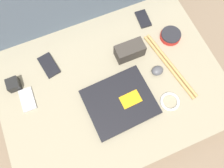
{
  "coord_description": "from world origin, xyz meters",
  "views": [
    {
      "loc": [
        -0.13,
        -0.31,
        1.11
      ],
      "look_at": [
        0.0,
        0.0,
        0.17
      ],
      "focal_mm": 35.0,
      "sensor_mm": 36.0,
      "label": 1
    }
  ],
  "objects_px": {
    "laptop": "(119,102)",
    "phone_small": "(27,99)",
    "computer_mouse": "(157,71)",
    "phone_silver": "(143,19)",
    "phone_black": "(49,65)",
    "charger_brick": "(14,84)",
    "speaker_puck": "(171,36)",
    "camera_pouch": "(130,51)"
  },
  "relations": [
    {
      "from": "computer_mouse",
      "to": "phone_silver",
      "type": "bearing_deg",
      "value": 73.94
    },
    {
      "from": "phone_small",
      "to": "charger_brick",
      "type": "bearing_deg",
      "value": 113.15
    },
    {
      "from": "laptop",
      "to": "phone_silver",
      "type": "relative_size",
      "value": 2.9
    },
    {
      "from": "speaker_puck",
      "to": "phone_small",
      "type": "bearing_deg",
      "value": -177.0
    },
    {
      "from": "speaker_puck",
      "to": "camera_pouch",
      "type": "bearing_deg",
      "value": -178.06
    },
    {
      "from": "laptop",
      "to": "phone_silver",
      "type": "distance_m",
      "value": 0.47
    },
    {
      "from": "laptop",
      "to": "camera_pouch",
      "type": "relative_size",
      "value": 2.24
    },
    {
      "from": "phone_silver",
      "to": "charger_brick",
      "type": "xyz_separation_m",
      "value": [
        -0.71,
        -0.1,
        0.02
      ]
    },
    {
      "from": "laptop",
      "to": "phone_black",
      "type": "bearing_deg",
      "value": 125.31
    },
    {
      "from": "laptop",
      "to": "phone_small",
      "type": "xyz_separation_m",
      "value": [
        -0.38,
        0.18,
        -0.01
      ]
    },
    {
      "from": "computer_mouse",
      "to": "charger_brick",
      "type": "bearing_deg",
      "value": 160.19
    },
    {
      "from": "speaker_puck",
      "to": "phone_black",
      "type": "bearing_deg",
      "value": 172.0
    },
    {
      "from": "laptop",
      "to": "phone_black",
      "type": "height_order",
      "value": "laptop"
    },
    {
      "from": "speaker_puck",
      "to": "camera_pouch",
      "type": "distance_m",
      "value": 0.23
    },
    {
      "from": "speaker_puck",
      "to": "laptop",
      "type": "bearing_deg",
      "value": -150.15
    },
    {
      "from": "phone_silver",
      "to": "charger_brick",
      "type": "relative_size",
      "value": 1.87
    },
    {
      "from": "speaker_puck",
      "to": "charger_brick",
      "type": "distance_m",
      "value": 0.79
    },
    {
      "from": "phone_silver",
      "to": "laptop",
      "type": "bearing_deg",
      "value": -124.86
    },
    {
      "from": "phone_black",
      "to": "phone_small",
      "type": "bearing_deg",
      "value": -148.6
    },
    {
      "from": "laptop",
      "to": "phone_black",
      "type": "xyz_separation_m",
      "value": [
        -0.24,
        0.3,
        -0.01
      ]
    },
    {
      "from": "phone_silver",
      "to": "charger_brick",
      "type": "height_order",
      "value": "charger_brick"
    },
    {
      "from": "camera_pouch",
      "to": "charger_brick",
      "type": "xyz_separation_m",
      "value": [
        -0.56,
        0.05,
        -0.01
      ]
    },
    {
      "from": "phone_black",
      "to": "charger_brick",
      "type": "height_order",
      "value": "charger_brick"
    },
    {
      "from": "speaker_puck",
      "to": "phone_small",
      "type": "height_order",
      "value": "speaker_puck"
    },
    {
      "from": "laptop",
      "to": "speaker_puck",
      "type": "xyz_separation_m",
      "value": [
        0.37,
        0.21,
        0.0
      ]
    },
    {
      "from": "phone_silver",
      "to": "phone_black",
      "type": "distance_m",
      "value": 0.54
    },
    {
      "from": "phone_silver",
      "to": "computer_mouse",
      "type": "bearing_deg",
      "value": -98.74
    },
    {
      "from": "phone_silver",
      "to": "speaker_puck",
      "type": "bearing_deg",
      "value": -57.89
    },
    {
      "from": "phone_small",
      "to": "phone_silver",
      "type": "bearing_deg",
      "value": 16.69
    },
    {
      "from": "speaker_puck",
      "to": "phone_small",
      "type": "xyz_separation_m",
      "value": [
        -0.75,
        -0.04,
        -0.01
      ]
    },
    {
      "from": "computer_mouse",
      "to": "phone_black",
      "type": "relative_size",
      "value": 0.45
    },
    {
      "from": "speaker_puck",
      "to": "camera_pouch",
      "type": "xyz_separation_m",
      "value": [
        -0.23,
        -0.01,
        0.02
      ]
    },
    {
      "from": "phone_silver",
      "to": "phone_black",
      "type": "xyz_separation_m",
      "value": [
        -0.53,
        -0.06,
        -0.0
      ]
    },
    {
      "from": "laptop",
      "to": "camera_pouch",
      "type": "height_order",
      "value": "camera_pouch"
    },
    {
      "from": "phone_small",
      "to": "laptop",
      "type": "bearing_deg",
      "value": -23.86
    },
    {
      "from": "laptop",
      "to": "phone_small",
      "type": "height_order",
      "value": "laptop"
    },
    {
      "from": "speaker_puck",
      "to": "phone_silver",
      "type": "distance_m",
      "value": 0.17
    },
    {
      "from": "computer_mouse",
      "to": "camera_pouch",
      "type": "bearing_deg",
      "value": 118.24
    },
    {
      "from": "phone_black",
      "to": "camera_pouch",
      "type": "relative_size",
      "value": 0.96
    },
    {
      "from": "computer_mouse",
      "to": "speaker_puck",
      "type": "distance_m",
      "value": 0.21
    },
    {
      "from": "speaker_puck",
      "to": "phone_small",
      "type": "distance_m",
      "value": 0.75
    },
    {
      "from": "laptop",
      "to": "charger_brick",
      "type": "bearing_deg",
      "value": 144.67
    }
  ]
}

